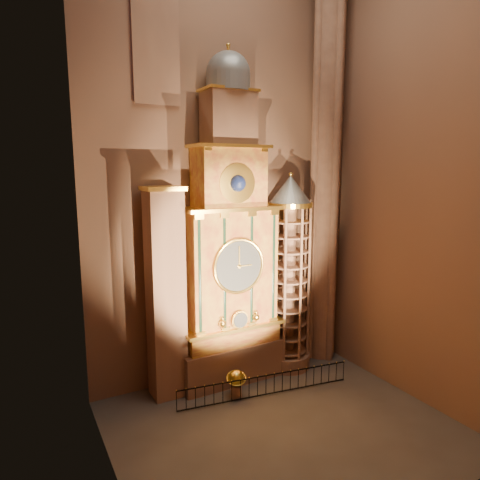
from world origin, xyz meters
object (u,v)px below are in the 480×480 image
stair_turret (289,275)px  celestial_globe (236,381)px  iron_railing (266,385)px  portrait_tower (166,293)px  astronomical_clock (229,255)px

stair_turret → celestial_globe: stair_turret is taller
celestial_globe → iron_railing: bearing=-24.2°
portrait_tower → celestial_globe: (2.78, -1.89, -4.31)m
stair_turret → celestial_globe: 6.26m
astronomical_clock → iron_railing: 6.63m
portrait_tower → celestial_globe: size_ratio=7.32×
portrait_tower → stair_turret: (6.90, -0.28, 0.12)m
astronomical_clock → stair_turret: size_ratio=1.55×
astronomical_clock → stair_turret: (3.50, -0.26, -1.41)m
astronomical_clock → portrait_tower: 3.73m
astronomical_clock → stair_turret: bearing=-4.3°
stair_turret → iron_railing: bearing=-141.7°
portrait_tower → stair_turret: bearing=-2.3°
stair_turret → celestial_globe: bearing=-158.7°
astronomical_clock → celestial_globe: bearing=-108.4°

